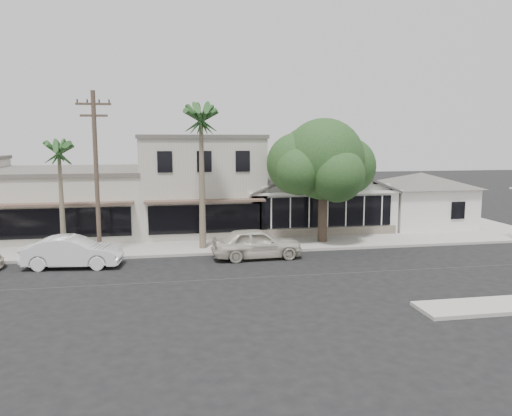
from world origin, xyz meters
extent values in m
plane|color=black|center=(0.00, 0.00, 0.00)|extent=(140.00, 140.00, 0.00)
cube|color=#9E9991|center=(-8.00, 6.75, 0.07)|extent=(90.00, 3.50, 0.15)
cube|color=white|center=(5.00, 12.50, 1.50)|extent=(10.00, 8.00, 3.00)
cube|color=black|center=(5.00, 8.44, 1.75)|extent=(8.80, 0.10, 2.00)
cube|color=#60564C|center=(5.00, 8.45, 0.35)|extent=(9.60, 0.18, 0.70)
cube|color=white|center=(13.20, 11.50, 1.50)|extent=(6.00, 6.00, 3.00)
cube|color=beige|center=(-3.00, 13.50, 3.25)|extent=(8.00, 10.00, 6.50)
cube|color=beige|center=(-12.00, 13.50, 2.10)|extent=(10.00, 10.00, 4.20)
cylinder|color=brown|center=(-9.00, 5.20, 4.50)|extent=(0.24, 0.24, 9.00)
cube|color=brown|center=(-9.00, 5.20, 8.30)|extent=(1.80, 0.12, 0.12)
cube|color=brown|center=(-9.00, 5.20, 7.70)|extent=(1.40, 0.12, 0.12)
imported|color=beige|center=(-0.55, 3.81, 0.84)|extent=(4.97, 2.15, 1.67)
imported|color=white|center=(-10.12, 3.57, 0.80)|extent=(5.01, 2.20, 1.60)
cylinder|color=#49392C|center=(4.15, 6.83, 1.53)|extent=(0.57, 0.57, 3.06)
sphere|color=#173918|center=(4.15, 6.83, 5.26)|extent=(4.97, 4.97, 4.97)
sphere|color=#173918|center=(5.87, 7.40, 4.78)|extent=(3.63, 3.63, 3.63)
sphere|color=#173918|center=(2.62, 7.21, 4.97)|extent=(3.82, 3.82, 3.82)
sphere|color=#173918|center=(4.53, 5.39, 4.40)|extent=(3.25, 3.25, 3.25)
sphere|color=#173918|center=(3.58, 8.36, 5.55)|extent=(3.44, 3.44, 3.44)
sphere|color=#173918|center=(5.30, 8.17, 5.93)|extent=(3.06, 3.06, 3.06)
sphere|color=#173918|center=(2.43, 6.06, 4.59)|extent=(2.87, 2.87, 2.87)
cone|color=#726651|center=(-3.32, 6.26, 3.70)|extent=(0.41, 0.41, 7.39)
cone|color=#726651|center=(-11.00, 6.00, 2.80)|extent=(0.33, 0.33, 5.59)
camera|label=1|loc=(-5.37, -22.45, 6.53)|focal=35.00mm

